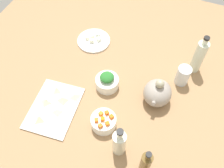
% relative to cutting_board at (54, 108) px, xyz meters
% --- Properties ---
extents(tabletop, '(1.90, 1.90, 0.03)m').
position_rel_cutting_board_xyz_m(tabletop, '(-0.22, 0.23, -0.02)').
color(tabletop, '#98744D').
rests_on(tabletop, ground).
extents(cutting_board, '(0.33, 0.26, 0.01)m').
position_rel_cutting_board_xyz_m(cutting_board, '(0.00, 0.00, 0.00)').
color(cutting_board, silver).
rests_on(cutting_board, tabletop).
extents(plate_tofu, '(0.20, 0.20, 0.01)m').
position_rel_cutting_board_xyz_m(plate_tofu, '(-0.51, -0.01, 0.00)').
color(plate_tofu, white).
rests_on(plate_tofu, tabletop).
extents(bowl_greens, '(0.13, 0.13, 0.06)m').
position_rel_cutting_board_xyz_m(bowl_greens, '(-0.24, 0.20, 0.03)').
color(bowl_greens, white).
rests_on(bowl_greens, tabletop).
extents(bowl_carrots, '(0.12, 0.12, 0.06)m').
position_rel_cutting_board_xyz_m(bowl_carrots, '(-0.01, 0.28, 0.03)').
color(bowl_carrots, white).
rests_on(bowl_carrots, tabletop).
extents(teapot, '(0.17, 0.14, 0.17)m').
position_rel_cutting_board_xyz_m(teapot, '(-0.25, 0.47, 0.06)').
color(teapot, gray).
rests_on(teapot, tabletop).
extents(bottle_0, '(0.06, 0.06, 0.25)m').
position_rel_cutting_board_xyz_m(bottle_0, '(-0.53, 0.62, 0.10)').
color(bottle_0, silver).
rests_on(bottle_0, tabletop).
extents(bottle_1, '(0.06, 0.06, 0.21)m').
position_rel_cutting_board_xyz_m(bottle_1, '(0.08, 0.39, 0.08)').
color(bottle_1, silver).
rests_on(bottle_1, tabletop).
extents(bottle_2, '(0.05, 0.05, 0.23)m').
position_rel_cutting_board_xyz_m(bottle_2, '(0.13, 0.53, 0.09)').
color(bottle_2, brown).
rests_on(bottle_2, tabletop).
extents(drinking_glass_0, '(0.07, 0.07, 0.12)m').
position_rel_cutting_board_xyz_m(drinking_glass_0, '(-0.42, 0.57, 0.05)').
color(drinking_glass_0, white).
rests_on(drinking_glass_0, tabletop).
extents(carrot_cube_0, '(0.02, 0.02, 0.02)m').
position_rel_cutting_board_xyz_m(carrot_cube_0, '(-0.04, 0.31, 0.07)').
color(carrot_cube_0, orange).
rests_on(carrot_cube_0, bowl_carrots).
extents(carrot_cube_1, '(0.02, 0.02, 0.02)m').
position_rel_cutting_board_xyz_m(carrot_cube_1, '(0.01, 0.25, 0.07)').
color(carrot_cube_1, orange).
rests_on(carrot_cube_1, bowl_carrots).
extents(carrot_cube_2, '(0.03, 0.03, 0.02)m').
position_rel_cutting_board_xyz_m(carrot_cube_2, '(0.01, 0.30, 0.07)').
color(carrot_cube_2, orange).
rests_on(carrot_cube_2, bowl_carrots).
extents(carrot_cube_3, '(0.02, 0.02, 0.02)m').
position_rel_cutting_board_xyz_m(carrot_cube_3, '(-0.03, 0.26, 0.07)').
color(carrot_cube_3, orange).
rests_on(carrot_cube_3, bowl_carrots).
extents(carrot_cube_4, '(0.03, 0.03, 0.02)m').
position_rel_cutting_board_xyz_m(carrot_cube_4, '(-0.05, 0.28, 0.07)').
color(carrot_cube_4, orange).
rests_on(carrot_cube_4, bowl_carrots).
extents(carrot_cube_5, '(0.02, 0.02, 0.02)m').
position_rel_cutting_board_xyz_m(carrot_cube_5, '(0.03, 0.28, 0.07)').
color(carrot_cube_5, orange).
rests_on(carrot_cube_5, bowl_carrots).
extents(carrot_cube_6, '(0.02, 0.02, 0.02)m').
position_rel_cutting_board_xyz_m(carrot_cube_6, '(-0.01, 0.27, 0.07)').
color(carrot_cube_6, orange).
rests_on(carrot_cube_6, bowl_carrots).
extents(chopped_greens_mound, '(0.10, 0.11, 0.04)m').
position_rel_cutting_board_xyz_m(chopped_greens_mound, '(-0.24, 0.20, 0.08)').
color(chopped_greens_mound, '#29712B').
rests_on(chopped_greens_mound, bowl_greens).
extents(tofu_cube_0, '(0.03, 0.03, 0.02)m').
position_rel_cutting_board_xyz_m(tofu_cube_0, '(-0.49, -0.01, 0.02)').
color(tofu_cube_0, '#EAEFCD').
rests_on(tofu_cube_0, plate_tofu).
extents(tofu_cube_1, '(0.03, 0.03, 0.02)m').
position_rel_cutting_board_xyz_m(tofu_cube_1, '(-0.53, -0.02, 0.02)').
color(tofu_cube_1, '#EDF1CA').
rests_on(tofu_cube_1, plate_tofu).
extents(tofu_cube_2, '(0.03, 0.03, 0.02)m').
position_rel_cutting_board_xyz_m(tofu_cube_2, '(-0.52, 0.02, 0.02)').
color(tofu_cube_2, white).
rests_on(tofu_cube_2, plate_tofu).
extents(tofu_cube_3, '(0.03, 0.03, 0.02)m').
position_rel_cutting_board_xyz_m(tofu_cube_3, '(-0.56, 0.01, 0.02)').
color(tofu_cube_3, white).
rests_on(tofu_cube_3, plate_tofu).
extents(tofu_cube_4, '(0.03, 0.03, 0.02)m').
position_rel_cutting_board_xyz_m(tofu_cube_4, '(-0.51, -0.05, 0.02)').
color(tofu_cube_4, white).
rests_on(tofu_cube_4, plate_tofu).
extents(dumpling_0, '(0.07, 0.06, 0.02)m').
position_rel_cutting_board_xyz_m(dumpling_0, '(0.02, 0.03, 0.02)').
color(dumpling_0, beige).
rests_on(dumpling_0, cutting_board).
extents(dumpling_1, '(0.06, 0.06, 0.03)m').
position_rel_cutting_board_xyz_m(dumpling_1, '(-0.10, -0.04, 0.02)').
color(dumpling_1, beige).
rests_on(dumpling_1, cutting_board).
extents(dumpling_2, '(0.07, 0.07, 0.02)m').
position_rel_cutting_board_xyz_m(dumpling_2, '(-0.10, 0.07, 0.02)').
color(dumpling_2, beige).
rests_on(dumpling_2, cutting_board).
extents(dumpling_3, '(0.06, 0.06, 0.03)m').
position_rel_cutting_board_xyz_m(dumpling_3, '(0.08, -0.03, 0.02)').
color(dumpling_3, beige).
rests_on(dumpling_3, cutting_board).
extents(dumpling_4, '(0.05, 0.05, 0.03)m').
position_rel_cutting_board_xyz_m(dumpling_4, '(-0.01, -0.05, 0.02)').
color(dumpling_4, beige).
rests_on(dumpling_4, cutting_board).
extents(dumpling_5, '(0.07, 0.07, 0.03)m').
position_rel_cutting_board_xyz_m(dumpling_5, '(-0.06, 0.02, 0.02)').
color(dumpling_5, beige).
rests_on(dumpling_5, cutting_board).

